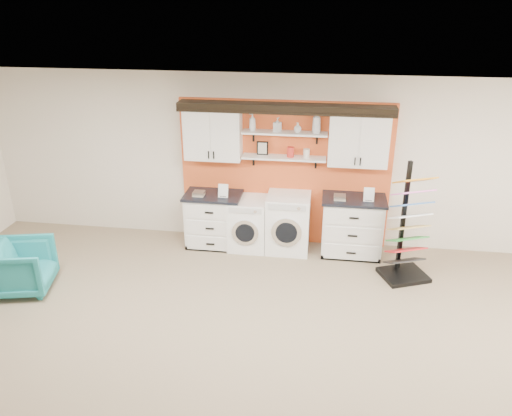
% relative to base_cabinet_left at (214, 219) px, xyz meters
% --- Properties ---
extents(ceiling, '(10.00, 10.00, 0.00)m').
position_rel_base_cabinet_left_xyz_m(ceiling, '(1.13, -3.64, 2.35)').
color(ceiling, white).
rests_on(ceiling, wall_back).
extents(wall_back, '(10.00, 0.00, 10.00)m').
position_rel_base_cabinet_left_xyz_m(wall_back, '(1.13, 0.36, 0.95)').
color(wall_back, beige).
rests_on(wall_back, floor).
extents(accent_panel, '(3.40, 0.07, 2.40)m').
position_rel_base_cabinet_left_xyz_m(accent_panel, '(1.13, 0.32, 0.75)').
color(accent_panel, '#DE5725').
rests_on(accent_panel, wall_back).
extents(upper_cabinet_left, '(0.90, 0.35, 0.84)m').
position_rel_base_cabinet_left_xyz_m(upper_cabinet_left, '(0.00, 0.15, 1.43)').
color(upper_cabinet_left, white).
rests_on(upper_cabinet_left, wall_back).
extents(upper_cabinet_right, '(0.90, 0.35, 0.84)m').
position_rel_base_cabinet_left_xyz_m(upper_cabinet_right, '(2.26, 0.15, 1.43)').
color(upper_cabinet_right, white).
rests_on(upper_cabinet_right, wall_back).
extents(shelf_lower, '(1.32, 0.28, 0.03)m').
position_rel_base_cabinet_left_xyz_m(shelf_lower, '(1.13, 0.16, 1.08)').
color(shelf_lower, white).
rests_on(shelf_lower, wall_back).
extents(shelf_upper, '(1.32, 0.28, 0.03)m').
position_rel_base_cabinet_left_xyz_m(shelf_upper, '(1.13, 0.16, 1.48)').
color(shelf_upper, white).
rests_on(shelf_upper, wall_back).
extents(crown_molding, '(3.30, 0.41, 0.13)m').
position_rel_base_cabinet_left_xyz_m(crown_molding, '(1.13, 0.17, 1.87)').
color(crown_molding, black).
rests_on(crown_molding, wall_back).
extents(picture_frame, '(0.18, 0.02, 0.22)m').
position_rel_base_cabinet_left_xyz_m(picture_frame, '(0.78, 0.21, 1.20)').
color(picture_frame, black).
rests_on(picture_frame, shelf_lower).
extents(canister_red, '(0.11, 0.11, 0.16)m').
position_rel_base_cabinet_left_xyz_m(canister_red, '(1.23, 0.16, 1.17)').
color(canister_red, red).
rests_on(canister_red, shelf_lower).
extents(canister_cream, '(0.10, 0.10, 0.14)m').
position_rel_base_cabinet_left_xyz_m(canister_cream, '(1.48, 0.16, 1.16)').
color(canister_cream, silver).
rests_on(canister_cream, shelf_lower).
extents(base_cabinet_left, '(0.93, 0.66, 0.91)m').
position_rel_base_cabinet_left_xyz_m(base_cabinet_left, '(0.00, 0.00, 0.00)').
color(base_cabinet_left, white).
rests_on(base_cabinet_left, floor).
extents(base_cabinet_right, '(1.00, 0.66, 0.97)m').
position_rel_base_cabinet_left_xyz_m(base_cabinet_right, '(2.26, -0.00, 0.03)').
color(base_cabinet_right, white).
rests_on(base_cabinet_right, floor).
extents(washer, '(0.61, 0.71, 0.86)m').
position_rel_base_cabinet_left_xyz_m(washer, '(0.58, -0.00, -0.03)').
color(washer, white).
rests_on(washer, floor).
extents(dryer, '(0.69, 0.71, 0.96)m').
position_rel_base_cabinet_left_xyz_m(dryer, '(1.24, -0.00, 0.02)').
color(dryer, white).
rests_on(dryer, floor).
extents(sample_rack, '(0.80, 0.74, 1.76)m').
position_rel_base_cabinet_left_xyz_m(sample_rack, '(3.02, -0.62, 0.10)').
color(sample_rack, black).
rests_on(sample_rack, floor).
extents(armchair, '(0.94, 0.93, 0.72)m').
position_rel_base_cabinet_left_xyz_m(armchair, '(-2.38, -1.75, -0.10)').
color(armchair, teal).
rests_on(armchair, floor).
extents(soap_bottle_a, '(0.14, 0.14, 0.27)m').
position_rel_base_cabinet_left_xyz_m(soap_bottle_a, '(0.63, 0.16, 1.62)').
color(soap_bottle_a, silver).
rests_on(soap_bottle_a, shelf_upper).
extents(soap_bottle_b, '(0.13, 0.13, 0.22)m').
position_rel_base_cabinet_left_xyz_m(soap_bottle_b, '(1.02, 0.16, 1.60)').
color(soap_bottle_b, silver).
rests_on(soap_bottle_b, shelf_upper).
extents(soap_bottle_c, '(0.14, 0.14, 0.15)m').
position_rel_base_cabinet_left_xyz_m(soap_bottle_c, '(1.33, 0.16, 1.57)').
color(soap_bottle_c, silver).
rests_on(soap_bottle_c, shelf_upper).
extents(soap_bottle_d, '(0.19, 0.19, 0.34)m').
position_rel_base_cabinet_left_xyz_m(soap_bottle_d, '(1.61, 0.16, 1.66)').
color(soap_bottle_d, silver).
rests_on(soap_bottle_d, shelf_upper).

